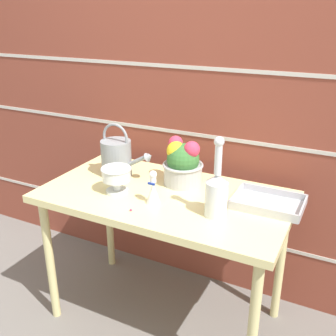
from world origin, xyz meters
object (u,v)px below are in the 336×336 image
Objects in this scene: crystal_pedestal_bowl at (116,176)px; wire_tray at (268,204)px; watering_can at (117,157)px; flower_planter at (183,163)px; figurine_vase at (154,190)px; glass_decanter at (217,191)px.

crystal_pedestal_bowl reaches higher than wire_tray.
watering_can is 1.27× the size of flower_planter.
wire_tray is at bearing 0.54° from watering_can.
figurine_vase is at bearing -6.76° from crystal_pedestal_bowl.
crystal_pedestal_bowl is 0.92× the size of figurine_vase.
glass_decanter reaches higher than crystal_pedestal_bowl.
watering_can is at bearing 148.24° from figurine_vase.
watering_can reaches higher than wire_tray.
flower_planter is at bearing 84.82° from figurine_vase.
flower_planter is 0.67× the size of glass_decanter.
glass_decanter is (0.62, -0.18, 0.01)m from watering_can.
figurine_vase reaches higher than wire_tray.
glass_decanter is 2.21× the size of figurine_vase.
glass_decanter is (0.27, -0.24, 0.00)m from flower_planter.
crystal_pedestal_bowl is 0.22m from figurine_vase.
wire_tray is (0.69, 0.19, -0.07)m from crystal_pedestal_bowl.
flower_planter is 0.36m from glass_decanter.
glass_decanter reaches higher than figurine_vase.
glass_decanter is at bearing 4.12° from figurine_vase.
flower_planter reaches higher than figurine_vase.
flower_planter is at bearing 173.90° from wire_tray.
watering_can reaches higher than flower_planter.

